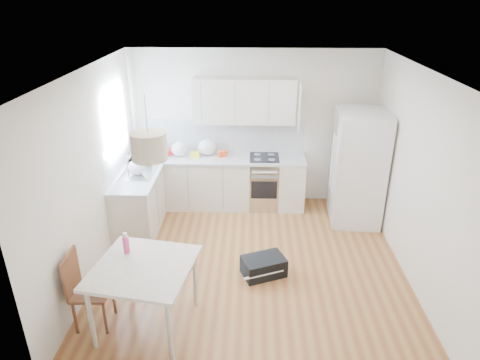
# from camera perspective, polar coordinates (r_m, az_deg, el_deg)

# --- Properties ---
(floor) EXTENTS (4.20, 4.20, 0.00)m
(floor) POSITION_cam_1_polar(r_m,az_deg,el_deg) (6.20, 1.58, -11.10)
(floor) COLOR brown
(floor) RESTS_ON ground
(ceiling) EXTENTS (4.20, 4.20, 0.00)m
(ceiling) POSITION_cam_1_polar(r_m,az_deg,el_deg) (5.13, 1.94, 14.30)
(ceiling) COLOR white
(ceiling) RESTS_ON wall_back
(wall_back) EXTENTS (4.20, 0.00, 4.20)m
(wall_back) POSITION_cam_1_polar(r_m,az_deg,el_deg) (7.49, 1.75, 6.91)
(wall_back) COLOR white
(wall_back) RESTS_ON floor
(wall_left) EXTENTS (0.00, 4.20, 4.20)m
(wall_left) POSITION_cam_1_polar(r_m,az_deg,el_deg) (5.90, -19.10, 0.59)
(wall_left) COLOR white
(wall_left) RESTS_ON floor
(wall_right) EXTENTS (0.00, 4.20, 4.20)m
(wall_right) POSITION_cam_1_polar(r_m,az_deg,el_deg) (5.92, 22.51, 0.12)
(wall_right) COLOR white
(wall_right) RESTS_ON floor
(window_glassblock) EXTENTS (0.02, 1.00, 1.00)m
(window_glassblock) POSITION_cam_1_polar(r_m,az_deg,el_deg) (6.79, -16.28, 7.61)
(window_glassblock) COLOR #BFE0F9
(window_glassblock) RESTS_ON wall_left
(cabinets_back) EXTENTS (3.00, 0.60, 0.88)m
(cabinets_back) POSITION_cam_1_polar(r_m,az_deg,el_deg) (7.56, -2.89, -0.34)
(cabinets_back) COLOR beige
(cabinets_back) RESTS_ON floor
(cabinets_left) EXTENTS (0.60, 1.80, 0.88)m
(cabinets_left) POSITION_cam_1_polar(r_m,az_deg,el_deg) (7.22, -12.79, -2.20)
(cabinets_left) COLOR beige
(cabinets_left) RESTS_ON floor
(counter_back) EXTENTS (3.02, 0.64, 0.04)m
(counter_back) POSITION_cam_1_polar(r_m,az_deg,el_deg) (7.38, -2.96, 2.91)
(counter_back) COLOR #B9BBBE
(counter_back) RESTS_ON cabinets_back
(counter_left) EXTENTS (0.64, 1.82, 0.04)m
(counter_left) POSITION_cam_1_polar(r_m,az_deg,el_deg) (7.03, -13.13, 1.15)
(counter_left) COLOR #B9BBBE
(counter_left) RESTS_ON cabinets_left
(backsplash_back) EXTENTS (3.00, 0.01, 0.58)m
(backsplash_back) POSITION_cam_1_polar(r_m,az_deg,el_deg) (7.55, -2.84, 5.91)
(backsplash_back) COLOR white
(backsplash_back) RESTS_ON wall_back
(backsplash_left) EXTENTS (0.01, 1.80, 0.58)m
(backsplash_left) POSITION_cam_1_polar(r_m,az_deg,el_deg) (7.00, -15.70, 3.50)
(backsplash_left) COLOR white
(backsplash_left) RESTS_ON wall_left
(upper_cabinets) EXTENTS (1.70, 0.32, 0.75)m
(upper_cabinets) POSITION_cam_1_polar(r_m,az_deg,el_deg) (7.20, 0.59, 10.53)
(upper_cabinets) COLOR beige
(upper_cabinets) RESTS_ON wall_back
(range_oven) EXTENTS (0.50, 0.61, 0.88)m
(range_oven) POSITION_cam_1_polar(r_m,az_deg,el_deg) (7.54, 3.18, -0.41)
(range_oven) COLOR #B8BBBD
(range_oven) RESTS_ON floor
(sink) EXTENTS (0.50, 0.80, 0.16)m
(sink) POSITION_cam_1_polar(r_m,az_deg,el_deg) (6.98, -13.24, 1.10)
(sink) COLOR #B8BBBD
(sink) RESTS_ON counter_left
(refrigerator) EXTENTS (0.94, 0.98, 1.85)m
(refrigerator) POSITION_cam_1_polar(r_m,az_deg,el_deg) (7.18, 15.56, 1.59)
(refrigerator) COLOR white
(refrigerator) RESTS_ON floor
(dining_table) EXTENTS (1.21, 1.21, 0.82)m
(dining_table) POSITION_cam_1_polar(r_m,az_deg,el_deg) (4.91, -12.71, -12.02)
(dining_table) COLOR beige
(dining_table) RESTS_ON floor
(dining_chair) EXTENTS (0.40, 0.40, 0.95)m
(dining_chair) POSITION_cam_1_polar(r_m,az_deg,el_deg) (5.25, -19.15, -13.70)
(dining_chair) COLOR #4F2717
(dining_chair) RESTS_ON floor
(drink_bottle) EXTENTS (0.09, 0.09, 0.25)m
(drink_bottle) POSITION_cam_1_polar(r_m,az_deg,el_deg) (5.06, -14.97, -8.11)
(drink_bottle) COLOR #EA4188
(drink_bottle) RESTS_ON dining_table
(gym_bag) EXTENTS (0.66, 0.55, 0.26)m
(gym_bag) POSITION_cam_1_polar(r_m,az_deg,el_deg) (5.94, 3.16, -11.40)
(gym_bag) COLOR black
(gym_bag) RESTS_ON floor
(pendant_lamp) EXTENTS (0.43, 0.43, 0.27)m
(pendant_lamp) POSITION_cam_1_polar(r_m,az_deg,el_deg) (4.26, -12.05, 4.44)
(pendant_lamp) COLOR #C2B695
(pendant_lamp) RESTS_ON ceiling
(grocery_bag_a) EXTENTS (0.26, 0.22, 0.24)m
(grocery_bag_a) POSITION_cam_1_polar(r_m,az_deg,el_deg) (7.50, -10.49, 4.00)
(grocery_bag_a) COLOR white
(grocery_bag_a) RESTS_ON counter_back
(grocery_bag_b) EXTENTS (0.27, 0.23, 0.25)m
(grocery_bag_b) POSITION_cam_1_polar(r_m,az_deg,el_deg) (7.46, -8.13, 4.09)
(grocery_bag_b) COLOR white
(grocery_bag_b) RESTS_ON counter_back
(grocery_bag_c) EXTENTS (0.32, 0.27, 0.28)m
(grocery_bag_c) POSITION_cam_1_polar(r_m,az_deg,el_deg) (7.44, -4.41, 4.38)
(grocery_bag_c) COLOR white
(grocery_bag_c) RESTS_ON counter_back
(grocery_bag_d) EXTENTS (0.24, 0.20, 0.21)m
(grocery_bag_d) POSITION_cam_1_polar(r_m,az_deg,el_deg) (7.17, -12.60, 2.76)
(grocery_bag_d) COLOR white
(grocery_bag_d) RESTS_ON counter_back
(grocery_bag_e) EXTENTS (0.26, 0.22, 0.24)m
(grocery_bag_e) POSITION_cam_1_polar(r_m,az_deg,el_deg) (6.83, -13.61, 1.66)
(grocery_bag_e) COLOR white
(grocery_bag_e) RESTS_ON counter_left
(snack_orange) EXTENTS (0.18, 0.15, 0.10)m
(snack_orange) POSITION_cam_1_polar(r_m,az_deg,el_deg) (7.39, -2.35, 3.53)
(snack_orange) COLOR red
(snack_orange) RESTS_ON counter_back
(snack_yellow) EXTENTS (0.15, 0.10, 0.10)m
(snack_yellow) POSITION_cam_1_polar(r_m,az_deg,el_deg) (7.39, -6.01, 3.42)
(snack_yellow) COLOR gold
(snack_yellow) RESTS_ON counter_back
(snack_red) EXTENTS (0.19, 0.18, 0.11)m
(snack_red) POSITION_cam_1_polar(r_m,az_deg,el_deg) (7.55, -9.40, 3.73)
(snack_red) COLOR red
(snack_red) RESTS_ON counter_back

